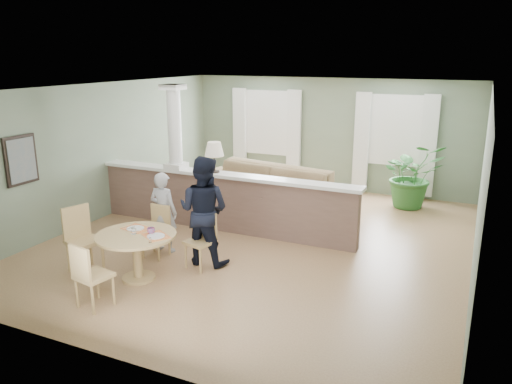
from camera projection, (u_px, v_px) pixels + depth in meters
The scene contains 12 objects.
ground at pixel (262, 240), 9.01m from camera, with size 8.00×8.00×0.00m, color tan.
room_shell at pixel (274, 135), 9.08m from camera, with size 7.02×8.02×2.71m.
pony_wall at pixel (218, 193), 9.39m from camera, with size 5.32×0.38×2.70m.
sofa at pixel (264, 191), 10.37m from camera, with size 3.37×1.32×0.98m, color olive.
houseplant at pixel (412, 175), 10.76m from camera, with size 1.29×1.12×1.43m, color #286026.
dining_table at pixel (137, 243), 7.30m from camera, with size 1.17×1.17×0.80m.
chair_far_boy at pixel (158, 228), 8.22m from camera, with size 0.38×0.38×0.85m.
chair_far_man at pixel (203, 237), 7.78m from camera, with size 0.48×0.48×0.88m.
chair_near at pixel (89, 273), 6.46m from camera, with size 0.48×0.48×0.90m.
chair_side at pixel (81, 236), 7.60m from camera, with size 0.59×0.59×1.02m.
child_person at pixel (164, 212), 8.34m from camera, with size 0.50×0.33×1.38m, color #959499.
man_person at pixel (204, 211), 7.82m from camera, with size 0.85×0.66×1.74m, color black.
Camera 1 is at (3.42, -7.72, 3.24)m, focal length 35.00 mm.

